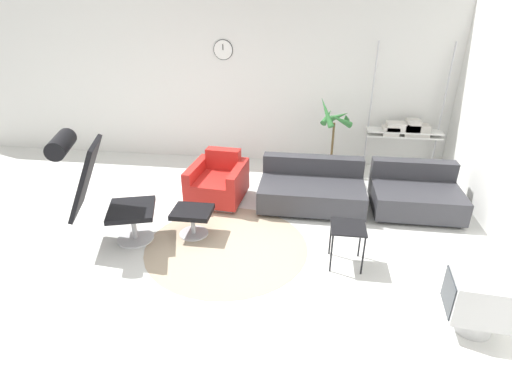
{
  "coord_description": "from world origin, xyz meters",
  "views": [
    {
      "loc": [
        0.99,
        -4.02,
        2.67
      ],
      "look_at": [
        0.4,
        0.29,
        0.55
      ],
      "focal_mm": 28.0,
      "sensor_mm": 36.0,
      "label": 1
    }
  ],
  "objects": [
    {
      "name": "ground_plane",
      "position": [
        0.0,
        0.0,
        0.0
      ],
      "size": [
        12.0,
        12.0,
        0.0
      ],
      "primitive_type": "plane",
      "color": "silver"
    },
    {
      "name": "wall_back",
      "position": [
        -0.0,
        2.81,
        1.4
      ],
      "size": [
        12.0,
        0.09,
        2.8
      ],
      "color": "silver",
      "rests_on": "ground_plane"
    },
    {
      "name": "round_rug",
      "position": [
        0.1,
        -0.11,
        0.0
      ],
      "size": [
        1.93,
        1.93,
        0.01
      ],
      "color": "tan",
      "rests_on": "ground_plane"
    },
    {
      "name": "lounge_chair",
      "position": [
        -1.37,
        -0.21,
        0.81
      ],
      "size": [
        1.1,
        0.82,
        1.36
      ],
      "rotation": [
        0.0,
        0.0,
        -1.27
      ],
      "color": "#BCBCC1",
      "rests_on": "ground_plane"
    },
    {
      "name": "ottoman",
      "position": [
        -0.37,
        0.1,
        0.26
      ],
      "size": [
        0.48,
        0.4,
        0.35
      ],
      "color": "#BCBCC1",
      "rests_on": "ground_plane"
    },
    {
      "name": "armchair_red",
      "position": [
        -0.27,
        1.09,
        0.26
      ],
      "size": [
        0.81,
        0.89,
        0.68
      ],
      "rotation": [
        0.0,
        0.0,
        3.06
      ],
      "color": "silver",
      "rests_on": "ground_plane"
    },
    {
      "name": "couch_low",
      "position": [
        1.07,
        1.12,
        0.23
      ],
      "size": [
        1.44,
        0.91,
        0.62
      ],
      "rotation": [
        0.0,
        0.0,
        3.14
      ],
      "color": "black",
      "rests_on": "ground_plane"
    },
    {
      "name": "couch_second",
      "position": [
        2.49,
        1.14,
        0.23
      ],
      "size": [
        1.16,
        0.91,
        0.62
      ],
      "rotation": [
        0.0,
        0.0,
        3.14
      ],
      "color": "black",
      "rests_on": "ground_plane"
    },
    {
      "name": "side_table",
      "position": [
        1.47,
        -0.26,
        0.42
      ],
      "size": [
        0.37,
        0.37,
        0.48
      ],
      "color": "black",
      "rests_on": "ground_plane"
    },
    {
      "name": "crt_television",
      "position": [
        2.53,
        -1.1,
        0.32
      ],
      "size": [
        0.55,
        0.47,
        0.56
      ],
      "rotation": [
        0.0,
        0.0,
        1.48
      ],
      "color": "#B7B7B7",
      "rests_on": "ground_plane"
    },
    {
      "name": "potted_plant",
      "position": [
        1.38,
        2.14,
        0.6
      ],
      "size": [
        0.56,
        0.55,
        1.32
      ],
      "color": "silver",
      "rests_on": "ground_plane"
    },
    {
      "name": "shelf_unit",
      "position": [
        2.54,
        2.51,
        0.76
      ],
      "size": [
        1.18,
        0.28,
        2.09
      ],
      "color": "#BCBCC1",
      "rests_on": "ground_plane"
    }
  ]
}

